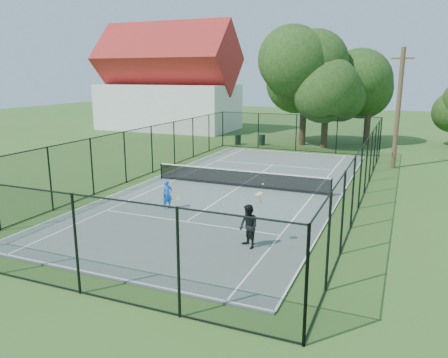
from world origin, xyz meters
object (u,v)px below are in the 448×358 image
at_px(trash_bin_right, 262,140).
at_px(trash_bin_left, 238,140).
at_px(player_black, 249,226).
at_px(tennis_net, 240,178).
at_px(utility_pole, 398,108).
at_px(player_blue, 167,195).

bearing_deg(trash_bin_right, trash_bin_left, -167.72).
bearing_deg(trash_bin_left, player_black, -68.16).
xyz_separation_m(tennis_net, trash_bin_right, (-3.48, 14.80, -0.11)).
bearing_deg(utility_pole, tennis_net, -130.35).
height_order(player_blue, player_black, player_black).
bearing_deg(player_black, utility_pole, 75.89).
xyz_separation_m(trash_bin_left, player_black, (8.96, -22.36, 0.42)).
bearing_deg(player_black, tennis_net, 112.77).
height_order(trash_bin_left, player_black, player_black).
bearing_deg(player_blue, player_black, -30.47).
bearing_deg(utility_pole, trash_bin_left, 158.05).
bearing_deg(utility_pole, trash_bin_right, 152.48).
bearing_deg(tennis_net, trash_bin_right, 103.23).
bearing_deg(player_black, trash_bin_right, 106.70).
bearing_deg(trash_bin_left, player_blue, -78.53).
height_order(trash_bin_right, player_black, player_black).
height_order(trash_bin_right, player_blue, player_blue).
bearing_deg(tennis_net, utility_pole, 49.65).
relative_size(trash_bin_right, player_black, 0.40).
bearing_deg(trash_bin_right, tennis_net, -76.77).
bearing_deg(trash_bin_left, utility_pole, -21.95).
relative_size(utility_pole, player_black, 3.33).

